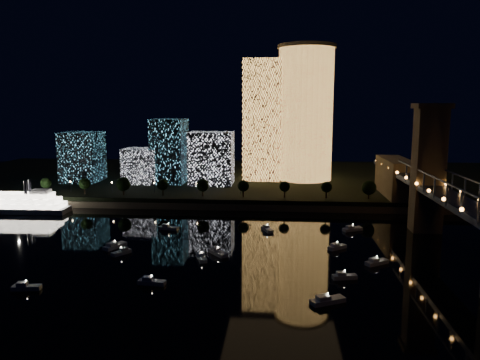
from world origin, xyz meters
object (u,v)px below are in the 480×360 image
object	(u,v)px
tower_cylindrical	(305,113)
tower_rectangular	(262,120)
riverboat	(11,204)
truss_bridge	(475,219)

from	to	relation	value
tower_cylindrical	tower_rectangular	bearing A→B (deg)	-179.84
tower_cylindrical	riverboat	world-z (taller)	tower_cylindrical
tower_cylindrical	truss_bridge	bearing A→B (deg)	-73.31
tower_rectangular	truss_bridge	world-z (taller)	tower_rectangular
tower_cylindrical	tower_rectangular	xyz separation A→B (m)	(-25.56, -0.07, -4.15)
tower_cylindrical	riverboat	xyz separation A→B (m)	(-139.04, -78.45, -40.55)
tower_cylindrical	riverboat	bearing A→B (deg)	-150.57
tower_rectangular	truss_bridge	distance (m)	159.70
tower_cylindrical	truss_bridge	distance (m)	151.35
truss_bridge	tower_rectangular	bearing A→B (deg)	115.62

